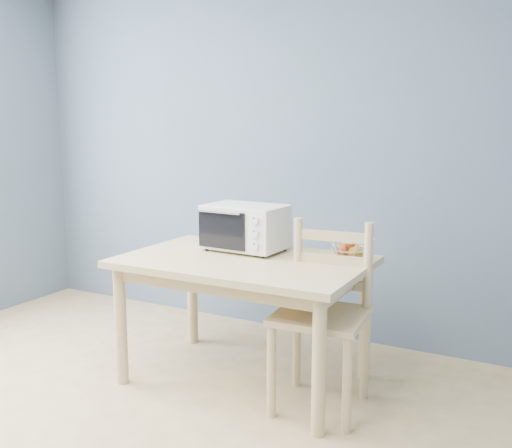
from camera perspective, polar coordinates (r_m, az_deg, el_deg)
The scene contains 4 objects.
dining_table at distance 3.33m, azimuth -1.21°, elevation -5.15°, with size 1.40×0.90×0.75m.
toaster_oven at distance 3.49m, azimuth -1.36°, elevation -0.23°, with size 0.50×0.37×0.28m.
fruit_basket at distance 3.30m, azimuth 9.41°, elevation -2.33°, with size 0.32×0.32×0.14m.
dining_chair at distance 3.12m, azimuth 6.73°, elevation -9.26°, with size 0.50×0.50×1.00m.
Camera 1 is at (1.99, -1.50, 1.50)m, focal length 40.00 mm.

